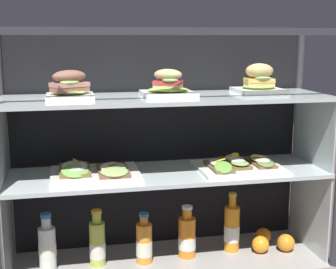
{
  "coord_description": "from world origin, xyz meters",
  "views": [
    {
      "loc": [
        -0.39,
        -1.84,
        0.94
      ],
      "look_at": [
        0.0,
        0.0,
        0.56
      ],
      "focal_mm": 52.22,
      "sensor_mm": 36.0,
      "label": 1
    }
  ],
  "objects": [
    {
      "name": "ground_plane",
      "position": [
        0.0,
        0.0,
        -0.01
      ],
      "size": [
        6.0,
        6.0,
        0.02
      ],
      "primitive_type": "cube",
      "color": "#4F3F3F",
      "rests_on": "ground"
    },
    {
      "name": "case_base_deck",
      "position": [
        0.0,
        0.0,
        0.02
      ],
      "size": [
        1.32,
        0.4,
        0.03
      ],
      "primitive_type": "cube",
      "color": "#A49F9C",
      "rests_on": "ground"
    },
    {
      "name": "case_frame",
      "position": [
        0.0,
        0.12,
        0.52
      ],
      "size": [
        1.32,
        0.4,
        0.97
      ],
      "color": "#333338",
      "rests_on": "ground"
    },
    {
      "name": "riser_lower_tier",
      "position": [
        0.0,
        0.0,
        0.21
      ],
      "size": [
        1.26,
        0.34,
        0.36
      ],
      "color": "silver",
      "rests_on": "case_base_deck"
    },
    {
      "name": "shelf_lower_glass",
      "position": [
        0.0,
        0.0,
        0.4
      ],
      "size": [
        1.27,
        0.36,
        0.02
      ],
      "primitive_type": "cube",
      "color": "silver",
      "rests_on": "riser_lower_tier"
    },
    {
      "name": "riser_upper_tier",
      "position": [
        0.0,
        0.0,
        0.55
      ],
      "size": [
        1.26,
        0.34,
        0.29
      ],
      "color": "silver",
      "rests_on": "shelf_lower_glass"
    },
    {
      "name": "shelf_upper_glass",
      "position": [
        0.0,
        0.0,
        0.7
      ],
      "size": [
        1.27,
        0.36,
        0.02
      ],
      "primitive_type": "cube",
      "color": "silver",
      "rests_on": "riser_upper_tier"
    },
    {
      "name": "plated_roll_sandwich_far_right",
      "position": [
        -0.37,
        0.01,
        0.75
      ],
      "size": [
        0.17,
        0.17,
        0.11
      ],
      "color": "white",
      "rests_on": "shelf_upper_glass"
    },
    {
      "name": "plated_roll_sandwich_left_of_center",
      "position": [
        0.0,
        -0.0,
        0.75
      ],
      "size": [
        0.2,
        0.2,
        0.11
      ],
      "color": "white",
      "rests_on": "shelf_upper_glass"
    },
    {
      "name": "plated_roll_sandwich_right_of_center",
      "position": [
        0.39,
        0.04,
        0.76
      ],
      "size": [
        0.19,
        0.19,
        0.12
      ],
      "color": "white",
      "rests_on": "shelf_upper_glass"
    },
    {
      "name": "open_sandwich_tray_near_right_corner",
      "position": [
        -0.29,
        -0.0,
        0.43
      ],
      "size": [
        0.34,
        0.27,
        0.06
      ],
      "color": "white",
      "rests_on": "shelf_lower_glass"
    },
    {
      "name": "open_sandwich_tray_near_left_corner",
      "position": [
        0.29,
        -0.03,
        0.43
      ],
      "size": [
        0.34,
        0.27,
        0.06
      ],
      "color": "white",
      "rests_on": "shelf_lower_glass"
    },
    {
      "name": "juice_bottle_front_right_end",
      "position": [
        -0.48,
        0.02,
        0.13
      ],
      "size": [
        0.07,
        0.07,
        0.23
      ],
      "color": "white",
      "rests_on": "case_base_deck"
    },
    {
      "name": "juice_bottle_back_left",
      "position": [
        -0.29,
        0.02,
        0.12
      ],
      "size": [
        0.06,
        0.06,
        0.23
      ],
      "color": "#B4CC4B",
      "rests_on": "case_base_deck"
    },
    {
      "name": "juice_bottle_near_post",
      "position": [
        -0.1,
        0.0,
        0.11
      ],
      "size": [
        0.07,
        0.07,
        0.21
      ],
      "color": "orange",
      "rests_on": "case_base_deck"
    },
    {
      "name": "juice_bottle_front_middle",
      "position": [
        0.08,
        0.02,
        0.12
      ],
      "size": [
        0.07,
        0.07,
        0.22
      ],
      "color": "orange",
      "rests_on": "case_base_deck"
    },
    {
      "name": "juice_bottle_front_second",
      "position": [
        0.29,
        0.04,
        0.13
      ],
      "size": [
        0.07,
        0.07,
        0.26
      ],
      "color": "orange",
      "rests_on": "case_base_deck"
    },
    {
      "name": "orange_fruit_beside_bottles",
      "position": [
        0.4,
        -0.01,
        0.07
      ],
      "size": [
        0.07,
        0.07,
        0.07
      ],
      "primitive_type": "sphere",
      "color": "orange",
      "rests_on": "case_base_deck"
    },
    {
      "name": "orange_fruit_near_left_post",
      "position": [
        0.45,
        0.08,
        0.07
      ],
      "size": [
        0.07,
        0.07,
        0.07
      ],
      "primitive_type": "sphere",
      "color": "orange",
      "rests_on": "case_base_deck"
    },
    {
      "name": "orange_fruit_rolled_forward",
      "position": [
        0.51,
        -0.02,
        0.07
      ],
      "size": [
        0.08,
        0.08,
        0.08
      ],
      "primitive_type": "sphere",
      "color": "orange",
      "rests_on": "case_base_deck"
    }
  ]
}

